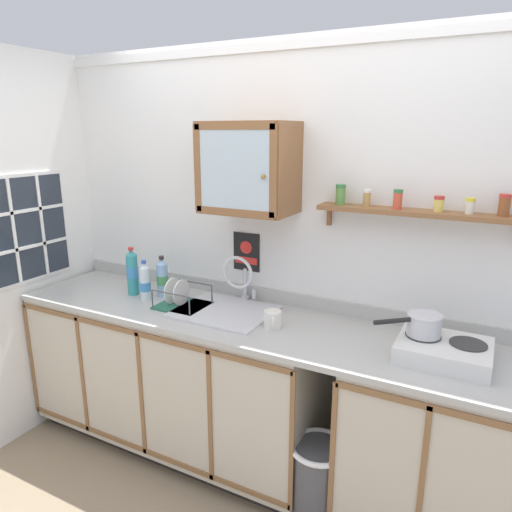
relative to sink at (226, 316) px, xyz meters
The scene contains 19 objects.
floor 1.02m from the sink, 42.34° to the right, with size 6.27×6.27×0.00m, color gray.
back_wall 0.54m from the sink, 41.22° to the left, with size 3.87×0.07×2.43m.
lower_cabinet_run 0.58m from the sink, behind, with size 1.88×0.63×0.92m.
lower_cabinet_run_right 1.44m from the sink, ahead, with size 1.20×0.63×0.92m.
countertop 0.34m from the sink, ahead, with size 3.23×0.65×0.03m, color #B2B2AD.
backsplash 0.43m from the sink, 37.67° to the left, with size 3.23×0.02×0.08m, color #B2B2AD.
sink is the anchor object (origin of this frame).
hot_plate_stove 1.17m from the sink, ahead, with size 0.40×0.33×0.09m.
saucepan 1.09m from the sink, ahead, with size 0.28×0.25×0.10m.
bottle_water_blue_0 0.50m from the sink, behind, with size 0.07×0.07×0.26m.
bottle_detergent_teal_1 0.69m from the sink, behind, with size 0.07×0.07×0.31m.
bottle_water_clear_2 0.56m from the sink, behind, with size 0.07×0.07×0.25m.
dish_rack 0.29m from the sink, 168.86° to the right, with size 0.28×0.25×0.17m.
mug 0.35m from the sink, 13.85° to the right, with size 0.10×0.12×0.09m.
wall_cabinet 0.85m from the sink, 48.81° to the left, with size 0.50×0.34×0.49m.
spice_shelf 1.18m from the sink, 11.73° to the left, with size 0.97×0.14×0.23m.
warning_sign 0.41m from the sink, 92.00° to the left, with size 0.17×0.01×0.23m.
window 1.39m from the sink, 168.94° to the right, with size 0.03×0.60×0.69m.
trash_bin 0.99m from the sink, 19.94° to the right, with size 0.30×0.30×0.46m.
Camera 1 is at (0.98, -1.84, 1.95)m, focal length 32.94 mm.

